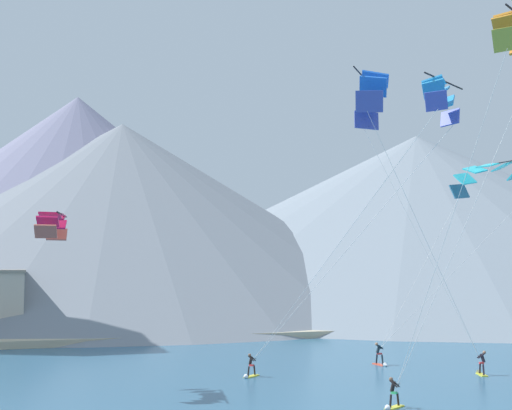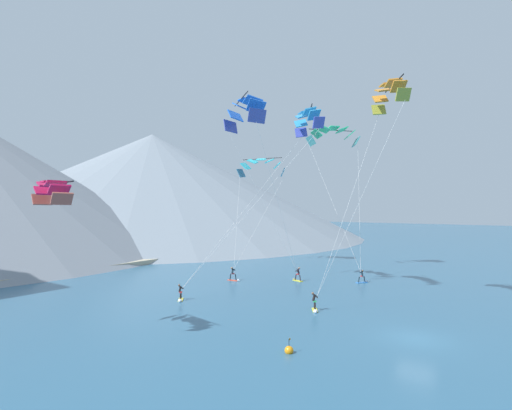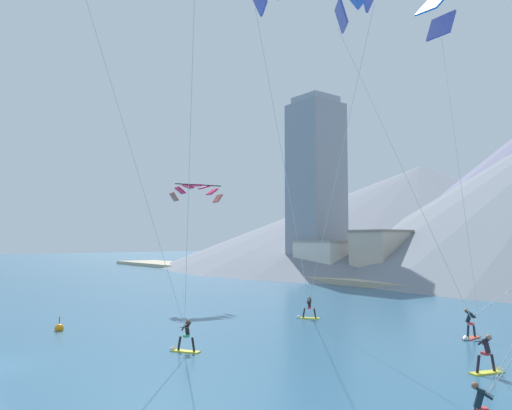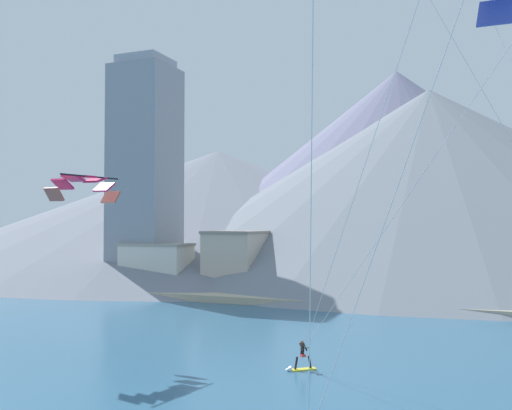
% 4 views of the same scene
% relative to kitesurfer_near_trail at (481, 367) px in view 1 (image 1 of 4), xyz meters
% --- Properties ---
extents(kitesurfer_near_trail, '(0.94, 1.78, 1.76)m').
position_rel_kitesurfer_near_trail_xyz_m(kitesurfer_near_trail, '(0.00, 0.00, 0.00)').
color(kitesurfer_near_trail, yellow).
rests_on(kitesurfer_near_trail, ground).
extents(kitesurfer_mid_center, '(0.65, 1.77, 1.78)m').
position_rel_kitesurfer_near_trail_xyz_m(kitesurfer_mid_center, '(-4.46, 6.31, 0.02)').
color(kitesurfer_mid_center, '#E54C33').
rests_on(kitesurfer_mid_center, ground).
extents(kitesurfer_far_left, '(1.58, 1.43, 1.64)m').
position_rel_kitesurfer_near_trail_xyz_m(kitesurfer_far_left, '(-15.68, 4.12, -0.09)').
color(kitesurfer_far_left, yellow).
rests_on(kitesurfer_far_left, ground).
extents(kitesurfer_far_right, '(1.70, 1.24, 1.69)m').
position_rel_kitesurfer_near_trail_xyz_m(kitesurfer_far_right, '(-11.70, -8.32, -0.05)').
color(kitesurfer_far_right, yellow).
rests_on(kitesurfer_far_right, ground).
extents(parafoil_kite_near_trail, '(9.01, 7.16, 20.08)m').
position_rel_kitesurfer_near_trail_xyz_m(parafoil_kite_near_trail, '(-6.65, 2.96, 19.47)').
color(parafoil_kite_near_trail, '#3C49A6').
extents(parafoil_kite_mid_center, '(17.27, 9.83, 15.77)m').
position_rel_kitesurfer_near_trail_xyz_m(parafoil_kite_mid_center, '(10.44, 12.46, 15.28)').
color(parafoil_kite_mid_center, teal).
extents(parafoil_kite_far_left, '(12.07, 11.29, 18.09)m').
position_rel_kitesurfer_near_trail_xyz_m(parafoil_kite_far_left, '(-5.95, -4.45, 17.66)').
color(parafoil_kite_far_left, '#414DB7').
extents(parafoil_kite_distant_high_outer, '(2.21, 5.03, 1.64)m').
position_rel_kitesurfer_near_trail_xyz_m(parafoil_kite_distant_high_outer, '(-28.94, 2.76, 9.75)').
color(parafoil_kite_distant_high_outer, '#AA4E40').
extents(shoreline_strip, '(180.00, 10.00, 0.70)m').
position_rel_kitesurfer_near_trail_xyz_m(shoreline_strip, '(-14.27, 30.94, -0.18)').
color(shoreline_strip, '#BCAD8E').
rests_on(shoreline_strip, ground).
extents(shore_building_quay_east, '(7.03, 4.28, 5.31)m').
position_rel_kitesurfer_near_trail_xyz_m(shore_building_quay_east, '(20.33, 32.22, 2.14)').
color(shore_building_quay_east, beige).
rests_on(shore_building_quay_east, ground).
extents(mountain_peak_west_ridge, '(128.80, 128.80, 31.91)m').
position_rel_kitesurfer_near_trail_xyz_m(mountain_peak_west_ridge, '(40.47, 74.47, 15.43)').
color(mountain_peak_west_ridge, gray).
rests_on(mountain_peak_west_ridge, ground).
extents(mountain_peak_central_summit, '(92.30, 92.30, 37.01)m').
position_rel_kitesurfer_near_trail_xyz_m(mountain_peak_central_summit, '(-21.54, 84.22, 17.98)').
color(mountain_peak_central_summit, slate).
rests_on(mountain_peak_central_summit, ground).
extents(mountain_peak_far_spur, '(101.64, 101.64, 30.86)m').
position_rel_kitesurfer_near_trail_xyz_m(mountain_peak_far_spur, '(-14.92, 74.99, 14.91)').
color(mountain_peak_far_spur, gray).
rests_on(mountain_peak_far_spur, ground).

